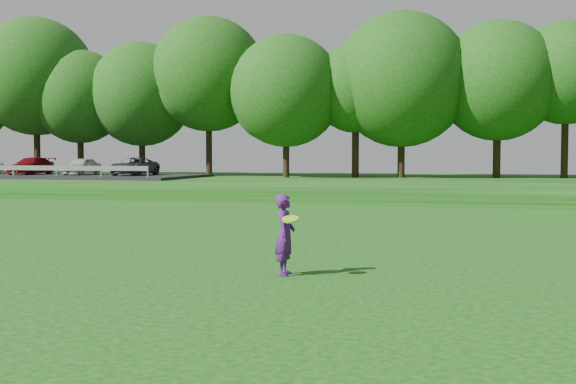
# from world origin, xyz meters

# --- Properties ---
(ground) EXTENTS (140.00, 140.00, 0.00)m
(ground) POSITION_xyz_m (0.00, 0.00, 0.00)
(ground) COLOR #0B3D0C
(ground) RESTS_ON ground
(berm) EXTENTS (130.00, 30.00, 0.60)m
(berm) POSITION_xyz_m (0.00, 34.00, 0.30)
(berm) COLOR #0B3D0C
(berm) RESTS_ON ground
(walking_path) EXTENTS (130.00, 1.60, 0.04)m
(walking_path) POSITION_xyz_m (0.00, 20.00, 0.02)
(walking_path) COLOR gray
(walking_path) RESTS_ON ground
(treeline) EXTENTS (104.00, 7.00, 15.00)m
(treeline) POSITION_xyz_m (0.00, 38.00, 8.10)
(treeline) COLOR #10440F
(treeline) RESTS_ON berm
(parking_lot) EXTENTS (24.00, 9.00, 1.38)m
(parking_lot) POSITION_xyz_m (-23.51, 32.81, 1.03)
(parking_lot) COLOR black
(parking_lot) RESTS_ON berm
(woman) EXTENTS (0.52, 0.73, 1.48)m
(woman) POSITION_xyz_m (3.11, 1.06, 0.74)
(woman) COLOR #4C1665
(woman) RESTS_ON ground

